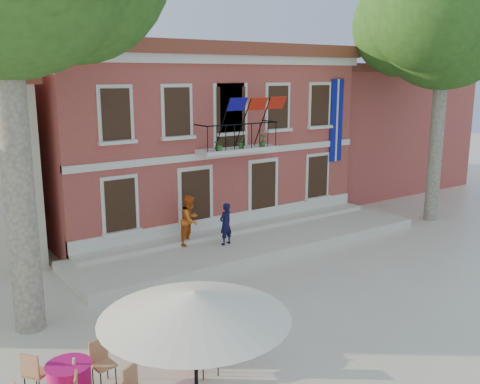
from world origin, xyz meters
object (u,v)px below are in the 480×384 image
object	(u,v)px
pedestrian_navy	(226,224)
pedestrian_orange	(190,220)
patio_umbrella	(195,305)
cafe_table_3	(69,380)
plane_tree_east	(446,19)
cafe_table_1	(195,340)

from	to	relation	value
pedestrian_navy	pedestrian_orange	bearing A→B (deg)	-51.48
patio_umbrella	cafe_table_3	xyz separation A→B (m)	(-1.72, 2.00, -1.87)
pedestrian_orange	cafe_table_3	world-z (taller)	pedestrian_orange
plane_tree_east	pedestrian_orange	bearing A→B (deg)	168.58
patio_umbrella	cafe_table_1	distance (m)	2.94
pedestrian_navy	cafe_table_3	world-z (taller)	pedestrian_navy
patio_umbrella	pedestrian_navy	xyz separation A→B (m)	(5.75, 7.73, -1.24)
pedestrian_navy	cafe_table_1	distance (m)	7.42
cafe_table_1	patio_umbrella	bearing A→B (deg)	-119.53
pedestrian_orange	cafe_table_3	distance (m)	9.17
pedestrian_orange	patio_umbrella	bearing A→B (deg)	-149.62
cafe_table_1	cafe_table_3	size ratio (longest dim) A/B	1.00
pedestrian_navy	cafe_table_1	world-z (taller)	pedestrian_navy
pedestrian_navy	pedestrian_orange	size ratio (longest dim) A/B	0.84
cafe_table_1	pedestrian_navy	bearing A→B (deg)	51.18
pedestrian_navy	cafe_table_3	size ratio (longest dim) A/B	0.82
patio_umbrella	cafe_table_3	size ratio (longest dim) A/B	1.86
pedestrian_navy	cafe_table_1	bearing A→B (deg)	36.00
patio_umbrella	pedestrian_orange	xyz separation A→B (m)	(4.72, 8.48, -1.10)
pedestrian_orange	cafe_table_3	xyz separation A→B (m)	(-6.44, -6.48, -0.78)
plane_tree_east	cafe_table_3	bearing A→B (deg)	-166.21
patio_umbrella	pedestrian_navy	bearing A→B (deg)	53.35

